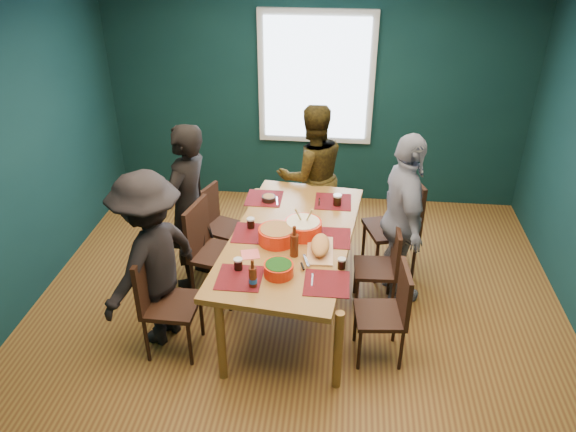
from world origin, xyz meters
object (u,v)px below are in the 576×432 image
Objects in this scene: chair_left_mid at (208,244)px; chair_right_far at (401,219)px; dining_table at (292,243)px; person_right at (403,220)px; bowl_dumpling at (303,227)px; chair_left_far at (216,219)px; chair_right_mid at (385,262)px; cutting_board at (320,246)px; bowl_salad at (277,235)px; chair_left_near at (160,295)px; person_back at (312,175)px; person_near_left at (151,260)px; chair_right_near at (391,307)px; bowl_herbs at (279,269)px; person_far_left at (188,208)px.

chair_right_far is at bearing 31.15° from chair_left_mid.
chair_right_far reaches higher than dining_table.
person_right is 5.00× the size of bowl_dumpling.
chair_right_mid reaches higher than chair_left_far.
cutting_board is at bearing 117.42° from person_right.
dining_table is 6.74× the size of bowl_salad.
chair_right_mid is at bearing 23.91° from chair_left_near.
bowl_salad is 0.40m from cutting_board.
chair_left_near is 2.25m from person_right.
person_back is 4.89× the size of bowl_salad.
person_back reaches higher than chair_right_far.
cutting_board is (-0.73, -0.55, 0.01)m from person_right.
chair_left_far is 1.12m from person_back.
chair_right_far is 1.44m from bowl_salad.
bowl_dumpling is at bearing 138.49° from person_near_left.
bowl_salad reaches higher than chair_right_near.
person_near_left is (-0.31, -0.63, 0.22)m from chair_left_mid.
dining_table is 9.12× the size of bowl_herbs.
bowl_dumpling is (1.12, -0.30, 0.03)m from person_far_left.
person_right is at bearing 41.53° from bowl_herbs.
bowl_dumpling is at bearing 32.88° from chair_left_near.
chair_left_far is at bearing -166.86° from person_near_left.
bowl_dumpling reaches higher than chair_left_mid.
chair_left_mid is 0.95× the size of chair_right_far.
chair_right_far is 0.65m from chair_right_mid.
bowl_salad reaches higher than chair_right_mid.
dining_table is 2.13× the size of chair_right_far.
chair_left_mid is at bearing 159.25° from cutting_board.
bowl_salad reaches higher than cutting_board.
chair_right_far is at bearing 71.77° from chair_right_mid.
person_right reaches higher than chair_right_far.
chair_left_mid is at bearing 86.47° from person_right.
bowl_salad is 0.98× the size of bowl_dumpling.
bowl_dumpling is 0.64m from bowl_herbs.
person_back reaches higher than chair_right_near.
person_far_left is 5.01× the size of bowl_dumpling.
bowl_dumpling is at bearing 92.46° from person_far_left.
chair_left_far is at bearing 157.81° from chair_right_mid.
person_far_left is 5.14× the size of bowl_salad.
chair_right_far reaches higher than bowl_salad.
chair_left_far is at bearing 84.78° from chair_left_near.
chair_right_mid is at bearing -123.76° from chair_right_far.
dining_table is at bearing 44.11° from bowl_salad.
chair_right_near reaches higher than dining_table.
chair_right_far is 3.16× the size of bowl_salad.
chair_right_mid is 0.42m from person_right.
person_near_left is (-1.97, 0.05, 0.28)m from chair_right_near.
chair_left_near is 0.57× the size of person_far_left.
person_near_left reaches higher than bowl_herbs.
chair_right_mid is 1.05m from bowl_salad.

